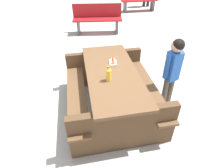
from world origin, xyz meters
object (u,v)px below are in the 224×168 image
(soda_bottle, at_px, (108,74))
(child_in_coat, at_px, (173,66))
(picnic_table, at_px, (112,88))
(hotdog_tray, at_px, (113,62))
(park_bench_near, at_px, (97,18))

(soda_bottle, height_order, child_in_coat, child_in_coat)
(picnic_table, xyz_separation_m, soda_bottle, (-0.20, 0.09, 0.41))
(picnic_table, relative_size, soda_bottle, 7.99)
(soda_bottle, relative_size, hotdog_tray, 1.16)
(hotdog_tray, bearing_deg, soda_bottle, 159.91)
(hotdog_tray, height_order, park_bench_near, park_bench_near)
(soda_bottle, relative_size, child_in_coat, 0.19)
(soda_bottle, distance_m, hotdog_tray, 0.46)
(soda_bottle, xyz_separation_m, hotdog_tray, (0.43, -0.16, -0.07))
(hotdog_tray, relative_size, park_bench_near, 0.13)
(park_bench_near, bearing_deg, picnic_table, 175.32)
(soda_bottle, bearing_deg, child_in_coat, -84.18)
(picnic_table, height_order, hotdog_tray, hotdog_tray)
(soda_bottle, xyz_separation_m, child_in_coat, (0.10, -1.02, -0.07))
(child_in_coat, bearing_deg, park_bench_near, 9.85)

